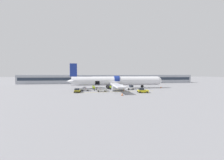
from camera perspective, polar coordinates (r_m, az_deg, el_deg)
ground_plane at (r=52.36m, az=4.22°, el=-3.91°), size 500.00×500.00×0.00m
apron_marking_line at (r=45.66m, az=3.28°, el=-4.83°), size 24.36×2.70×0.01m
terminal_strip at (r=90.53m, az=-0.98°, el=0.46°), size 109.12×11.26×5.30m
airplane at (r=55.90m, az=1.35°, el=-0.53°), size 39.21×36.40×9.96m
baggage_tug_lead at (r=51.78m, az=7.62°, el=-3.21°), size 3.09×2.27×1.65m
baggage_tug_mid at (r=43.74m, az=12.53°, el=-4.31°), size 3.40×2.29×1.57m
baggage_tug_rear at (r=44.45m, az=-14.24°, el=-4.32°), size 2.16×2.93×1.39m
baggage_cart_loading at (r=50.01m, az=-5.09°, el=-3.56°), size 3.90×2.81×1.17m
baggage_cart_queued at (r=48.20m, az=-11.04°, el=-3.96°), size 3.69×2.32×0.94m
baggage_cart_empty at (r=45.58m, az=-4.25°, el=-4.23°), size 4.11×2.12×0.96m
ground_crew_loader_a at (r=51.25m, az=-7.90°, el=-2.99°), size 0.58×0.58×1.82m
ground_crew_loader_b at (r=48.24m, az=-7.37°, el=-3.38°), size 0.60×0.51×1.73m
ground_crew_driver at (r=50.68m, az=-0.60°, el=-3.08°), size 0.60×0.42×1.72m
suitcase_on_tarmac_upright at (r=48.73m, az=-2.41°, el=-4.00°), size 0.40×0.33×0.75m
safety_cone_nose at (r=61.25m, az=19.68°, el=-2.83°), size 0.61×0.61×0.66m
safety_cone_engine_left at (r=37.46m, az=4.25°, el=-5.92°), size 0.63×0.63×0.72m
safety_cone_wingtip at (r=48.12m, az=4.88°, el=-4.05°), size 0.60×0.60×0.74m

